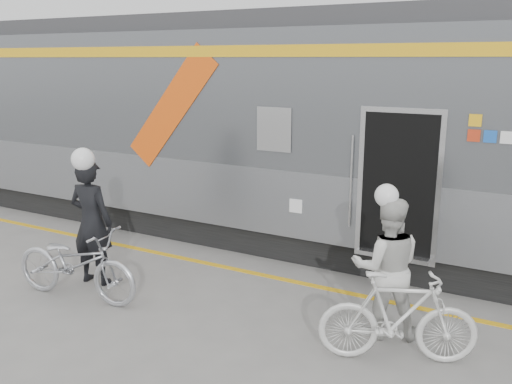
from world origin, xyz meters
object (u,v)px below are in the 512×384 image
Objects in this scene: bicycle_left at (76,263)px; man at (92,222)px; woman at (387,267)px; bicycle_right at (398,317)px.

man is at bearing 13.78° from bicycle_left.
man is 4.35m from woman.
woman reaches higher than bicycle_right.
woman is at bearing -179.22° from man.
man is 0.73m from bicycle_left.
woman is 0.72m from bicycle_right.
woman is at bearing -81.52° from bicycle_left.
woman is (4.32, 0.53, -0.08)m from man.
man reaches higher than bicycle_left.
bicycle_left is 4.45m from bicycle_right.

